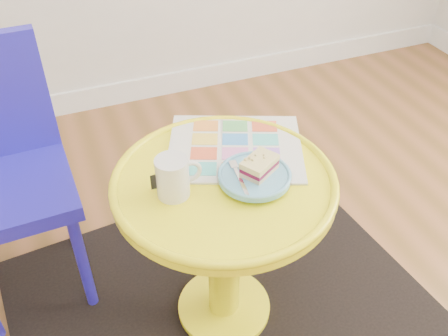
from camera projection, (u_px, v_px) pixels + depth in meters
name	position (u px, v px, depth m)	size (l,w,h in m)	color
rug	(224.00, 308.00, 1.66)	(1.30, 1.10, 0.01)	black
side_table	(224.00, 223.00, 1.41)	(0.59, 0.59, 0.56)	yellow
chair	(1.00, 164.00, 1.48)	(0.39, 0.39, 0.85)	#221BB3
newspaper	(235.00, 147.00, 1.41)	(0.38, 0.32, 0.01)	silver
mug	(173.00, 176.00, 1.23)	(0.12, 0.08, 0.11)	silver
plate	(255.00, 177.00, 1.29)	(0.19, 0.19, 0.02)	#5EA3C7
cake_slice	(259.00, 165.00, 1.28)	(0.11, 0.10, 0.04)	#D3BC8C
fork	(239.00, 176.00, 1.27)	(0.03, 0.14, 0.00)	silver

